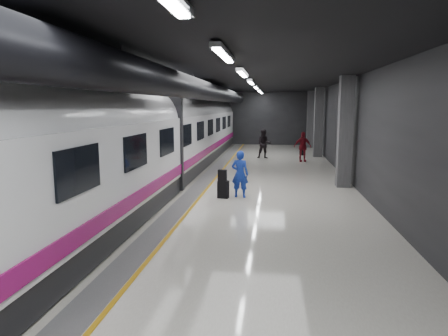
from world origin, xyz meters
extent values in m
plane|color=silver|center=(0.00, 0.00, 0.00)|extent=(40.00, 40.00, 0.00)
cube|color=black|center=(0.00, 0.00, 4.50)|extent=(10.00, 40.00, 0.02)
cube|color=#28282B|center=(0.00, 20.00, 2.25)|extent=(10.00, 0.02, 4.50)
cube|color=#28282B|center=(-5.00, 0.00, 2.25)|extent=(0.02, 40.00, 4.50)
cube|color=#28282B|center=(5.00, 0.00, 2.25)|extent=(0.02, 40.00, 4.50)
cube|color=slate|center=(-1.35, 0.00, 0.01)|extent=(0.65, 39.80, 0.01)
cube|color=gold|center=(-0.95, 0.00, 0.01)|extent=(0.10, 39.80, 0.01)
cylinder|color=black|center=(-1.30, 0.00, 3.95)|extent=(0.80, 38.00, 0.80)
cube|color=silver|center=(0.60, -6.00, 4.40)|extent=(0.22, 2.60, 0.10)
cube|color=silver|center=(0.60, -1.00, 4.40)|extent=(0.22, 2.60, 0.10)
cube|color=silver|center=(0.60, 4.00, 4.40)|extent=(0.22, 2.60, 0.10)
cube|color=silver|center=(0.60, 9.00, 4.40)|extent=(0.22, 2.60, 0.10)
cube|color=silver|center=(0.60, 14.00, 4.40)|extent=(0.22, 2.60, 0.10)
cube|color=silver|center=(0.60, 18.00, 4.40)|extent=(0.22, 2.60, 0.10)
cube|color=#515154|center=(4.55, 2.00, 2.25)|extent=(0.55, 0.55, 4.50)
cube|color=#515154|center=(4.55, 12.00, 2.25)|extent=(0.55, 0.55, 4.50)
cube|color=#515154|center=(4.55, 18.00, 2.25)|extent=(0.55, 0.55, 4.50)
cube|color=black|center=(-3.25, 0.00, 0.35)|extent=(2.80, 38.00, 0.60)
cube|color=white|center=(-3.25, 0.00, 1.75)|extent=(2.90, 38.00, 2.20)
cylinder|color=white|center=(-3.25, 0.00, 2.70)|extent=(2.80, 38.00, 2.80)
cube|color=#8F0D5D|center=(-1.78, 0.00, 0.95)|extent=(0.04, 38.00, 0.35)
cube|color=black|center=(-3.25, 0.00, 2.00)|extent=(3.05, 0.25, 3.80)
cube|color=black|center=(-1.78, -8.00, 2.15)|extent=(0.05, 1.60, 0.85)
cube|color=black|center=(-1.78, -5.00, 2.15)|extent=(0.05, 1.60, 0.85)
cube|color=black|center=(-1.78, -2.00, 2.15)|extent=(0.05, 1.60, 0.85)
cube|color=black|center=(-1.78, 1.00, 2.15)|extent=(0.05, 1.60, 0.85)
cube|color=black|center=(-1.78, 4.00, 2.15)|extent=(0.05, 1.60, 0.85)
cube|color=black|center=(-1.78, 7.00, 2.15)|extent=(0.05, 1.60, 0.85)
cube|color=black|center=(-1.78, 10.00, 2.15)|extent=(0.05, 1.60, 0.85)
cube|color=black|center=(-1.78, 13.00, 2.15)|extent=(0.05, 1.60, 0.85)
cube|color=black|center=(-1.78, 16.00, 2.15)|extent=(0.05, 1.60, 0.85)
imported|color=blue|center=(0.49, -0.49, 0.86)|extent=(0.67, 0.48, 1.71)
cube|color=black|center=(-0.09, -0.71, 0.32)|extent=(0.42, 0.31, 0.64)
cube|color=black|center=(-0.12, -0.75, 0.84)|extent=(0.33, 0.21, 0.41)
imported|color=black|center=(1.08, 10.64, 0.93)|extent=(0.96, 0.78, 1.87)
imported|color=maroon|center=(3.40, 9.51, 0.89)|extent=(1.11, 0.61, 1.78)
cube|color=black|center=(3.62, 12.61, 0.26)|extent=(0.41, 0.34, 0.52)
camera|label=1|loc=(1.70, -14.70, 3.29)|focal=32.00mm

